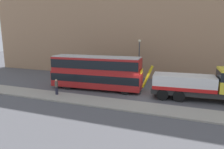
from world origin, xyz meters
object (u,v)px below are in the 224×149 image
object	(u,v)px
double_decker_bus	(96,71)
pedestrian_onlooker	(57,87)
street_lamp	(139,56)
recovery_tow_truck	(202,84)

from	to	relation	value
double_decker_bus	pedestrian_onlooker	bearing A→B (deg)	-131.15
pedestrian_onlooker	street_lamp	bearing A→B (deg)	34.66
double_decker_bus	recovery_tow_truck	bearing A→B (deg)	-3.84
double_decker_bus	street_lamp	xyz separation A→B (m)	(3.67, 6.63, 1.24)
recovery_tow_truck	double_decker_bus	world-z (taller)	double_decker_bus
recovery_tow_truck	pedestrian_onlooker	size ratio (longest dim) A/B	5.97
pedestrian_onlooker	double_decker_bus	bearing A→B (deg)	29.68
recovery_tow_truck	double_decker_bus	size ratio (longest dim) A/B	0.92
pedestrian_onlooker	street_lamp	size ratio (longest dim) A/B	0.29
recovery_tow_truck	pedestrian_onlooker	bearing A→B (deg)	-169.07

